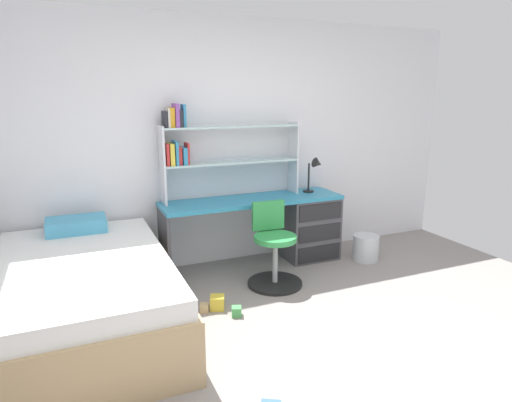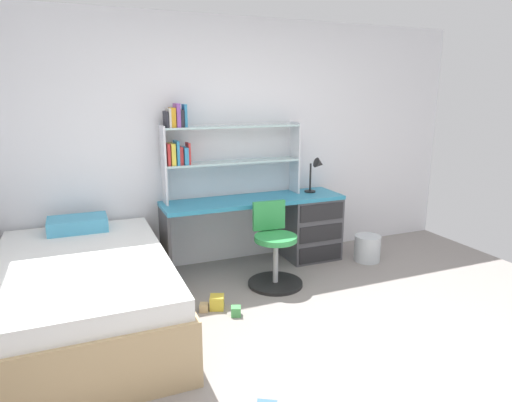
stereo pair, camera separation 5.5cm
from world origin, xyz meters
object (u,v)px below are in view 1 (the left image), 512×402
object	(u,v)px
bed_platform	(84,296)
toy_block_green_1	(237,311)
bookshelf_hutch	(211,146)
waste_bin	(366,248)
toy_block_natural_2	(204,308)
desk	(295,223)
swivel_chair	(274,253)
toy_block_yellow_3	(217,303)
desk_lamp	(316,169)

from	to	relation	value
bed_platform	toy_block_green_1	distance (m)	1.19
bookshelf_hutch	toy_block_green_1	bearing A→B (deg)	-98.70
waste_bin	toy_block_natural_2	xyz separation A→B (m)	(-1.96, -0.45, -0.11)
desk	waste_bin	world-z (taller)	desk
toy_block_natural_2	bookshelf_hutch	bearing A→B (deg)	67.32
bookshelf_hutch	waste_bin	world-z (taller)	bookshelf_hutch
desk	bed_platform	size ratio (longest dim) A/B	0.94
desk	waste_bin	distance (m)	0.82
bookshelf_hutch	toy_block_natural_2	world-z (taller)	bookshelf_hutch
swivel_chair	toy_block_natural_2	world-z (taller)	swivel_chair
bookshelf_hutch	bed_platform	size ratio (longest dim) A/B	0.71
desk	bookshelf_hutch	world-z (taller)	bookshelf_hutch
toy_block_yellow_3	waste_bin	bearing A→B (deg)	13.50
bed_platform	desk_lamp	bearing A→B (deg)	17.28
bookshelf_hutch	bed_platform	bearing A→B (deg)	-146.19
desk	waste_bin	size ratio (longest dim) A/B	6.71
waste_bin	toy_block_green_1	distance (m)	1.85
toy_block_green_1	toy_block_natural_2	world-z (taller)	toy_block_green_1
toy_block_yellow_3	bookshelf_hutch	bearing A→B (deg)	73.50
desk	bookshelf_hutch	bearing A→B (deg)	171.26
bookshelf_hutch	toy_block_natural_2	xyz separation A→B (m)	(-0.39, -0.94, -1.24)
swivel_chair	desk_lamp	bearing A→B (deg)	35.47
waste_bin	swivel_chair	bearing A→B (deg)	-172.18
toy_block_green_1	bookshelf_hutch	bearing A→B (deg)	81.30
swivel_chair	toy_block_natural_2	size ratio (longest dim) A/B	11.04
swivel_chair	toy_block_green_1	world-z (taller)	swivel_chair
waste_bin	toy_block_green_1	bearing A→B (deg)	-160.38
bed_platform	toy_block_green_1	bearing A→B (deg)	-11.54
bed_platform	waste_bin	distance (m)	2.91
desk	desk_lamp	xyz separation A→B (m)	(0.25, 0.02, 0.58)
desk	toy_block_yellow_3	size ratio (longest dim) A/B	16.28
bookshelf_hutch	toy_block_green_1	size ratio (longest dim) A/B	18.24
bookshelf_hutch	bed_platform	world-z (taller)	bookshelf_hutch
waste_bin	toy_block_natural_2	world-z (taller)	waste_bin
desk_lamp	toy_block_yellow_3	bearing A→B (deg)	-150.00
desk_lamp	toy_block_green_1	xyz separation A→B (m)	(-1.30, -0.99, -0.94)
desk	bed_platform	world-z (taller)	desk
toy_block_green_1	waste_bin	bearing A→B (deg)	19.62
desk_lamp	swivel_chair	bearing A→B (deg)	-144.53
desk_lamp	bed_platform	size ratio (longest dim) A/B	0.19
desk	swivel_chair	xyz separation A→B (m)	(-0.50, -0.51, -0.09)
bookshelf_hutch	bed_platform	xyz separation A→B (m)	(-1.31, -0.87, -0.98)
desk_lamp	toy_block_natural_2	size ratio (longest dim) A/B	5.43
desk_lamp	waste_bin	size ratio (longest dim) A/B	1.36
bed_platform	toy_block_natural_2	world-z (taller)	bed_platform
desk	toy_block_yellow_3	world-z (taller)	desk
desk_lamp	toy_block_natural_2	distance (m)	1.97
bed_platform	desk	bearing A→B (deg)	18.66
bed_platform	waste_bin	size ratio (longest dim) A/B	7.14
swivel_chair	toy_block_yellow_3	xyz separation A→B (m)	(-0.66, -0.28, -0.25)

